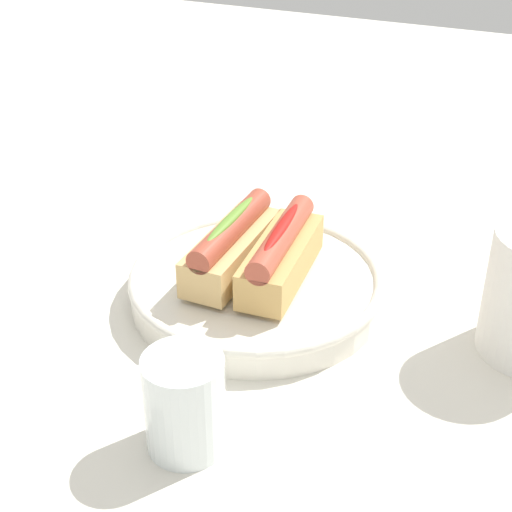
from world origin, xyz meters
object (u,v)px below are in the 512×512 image
object	(u,v)px
serving_bowl	(256,285)
hotdog_back	(281,254)
hotdog_front	(231,245)
water_glass	(185,407)

from	to	relation	value
serving_bowl	hotdog_back	size ratio (longest dim) A/B	1.80
hotdog_front	water_glass	world-z (taller)	hotdog_front
serving_bowl	hotdog_front	size ratio (longest dim) A/B	1.81
hotdog_front	serving_bowl	bearing A→B (deg)	93.92
serving_bowl	water_glass	xyz separation A→B (m)	(0.22, 0.03, 0.02)
hotdog_front	hotdog_back	size ratio (longest dim) A/B	0.99
hotdog_back	hotdog_front	bearing A→B (deg)	-86.08
serving_bowl	hotdog_front	distance (m)	0.05
hotdog_front	water_glass	bearing A→B (deg)	14.48
hotdog_front	water_glass	xyz separation A→B (m)	(0.22, 0.06, -0.02)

